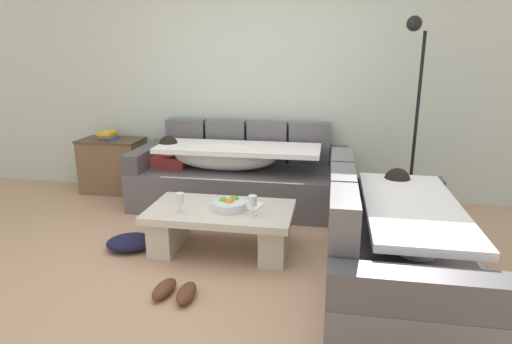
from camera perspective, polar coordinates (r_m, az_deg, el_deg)
The scene contains 14 objects.
ground_plane at distance 3.37m, azimuth -6.96°, elevation -13.62°, with size 14.00×14.00×0.00m, color tan.
back_wall at distance 5.05m, azimuth -0.26°, elevation 12.26°, with size 9.00×0.10×2.70m, color beige.
couch_along_wall at distance 4.72m, azimuth -2.44°, elevation -0.52°, with size 2.27×0.92×0.88m.
couch_near_window at distance 3.14m, azimuth 17.51°, elevation -9.74°, with size 0.92×1.87×0.88m.
coffee_table at distance 3.69m, azimuth -4.61°, elevation -6.81°, with size 1.20×0.68×0.38m.
fruit_bowl at distance 3.59m, azimuth -3.52°, elevation -4.30°, with size 0.28×0.28×0.10m.
wine_glass_near_left at distance 3.54m, azimuth -9.94°, elevation -3.51°, with size 0.07×0.07×0.17m.
wine_glass_near_right at distance 3.43m, azimuth -0.44°, elevation -3.91°, with size 0.07×0.07×0.17m.
open_magazine at distance 3.69m, azimuth -1.37°, elevation -4.31°, with size 0.28×0.21×0.01m, color white.
side_cabinet at distance 5.48m, azimuth -18.21°, elevation 0.83°, with size 0.72×0.44×0.64m.
book_stack_on_cabinet at distance 5.41m, azimuth -18.78°, elevation 4.58°, with size 0.19×0.25×0.09m.
floor_lamp at distance 4.49m, azimuth 19.84°, elevation 7.95°, with size 0.33×0.31×1.95m.
pair_of_shoes at distance 3.15m, azimuth -10.52°, elevation -15.07°, with size 0.31×0.31×0.09m.
crumpled_garment at distance 3.92m, azimuth -16.14°, elevation -8.83°, with size 0.40×0.32×0.12m, color #191933.
Camera 1 is at (0.90, -2.81, 1.64)m, focal length 30.54 mm.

